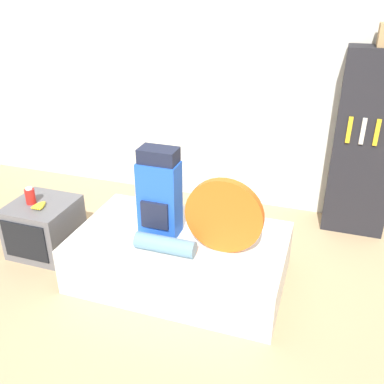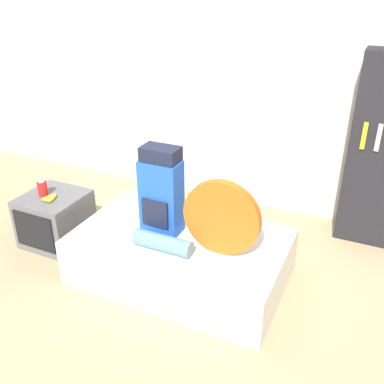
{
  "view_description": "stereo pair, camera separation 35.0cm",
  "coord_description": "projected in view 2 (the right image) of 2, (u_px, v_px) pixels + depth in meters",
  "views": [
    {
      "loc": [
        1.21,
        -2.52,
        2.46
      ],
      "look_at": [
        0.21,
        0.45,
        0.89
      ],
      "focal_mm": 40.0,
      "sensor_mm": 36.0,
      "label": 1
    },
    {
      "loc": [
        1.54,
        -2.39,
        2.46
      ],
      "look_at": [
        0.21,
        0.45,
        0.89
      ],
      "focal_mm": 40.0,
      "sensor_mm": 36.0,
      "label": 2
    }
  ],
  "objects": [
    {
      "name": "ground_plane",
      "position": [
        147.0,
        302.0,
        3.62
      ],
      "size": [
        16.0,
        16.0,
        0.0
      ],
      "primitive_type": "plane",
      "color": "tan"
    },
    {
      "name": "wall_back",
      "position": [
        238.0,
        95.0,
        4.76
      ],
      "size": [
        8.0,
        0.05,
        2.6
      ],
      "color": "silver",
      "rests_on": "ground_plane"
    },
    {
      "name": "bed",
      "position": [
        181.0,
        256.0,
        3.85
      ],
      "size": [
        1.84,
        1.12,
        0.44
      ],
      "color": "silver",
      "rests_on": "ground_plane"
    },
    {
      "name": "backpack",
      "position": [
        161.0,
        192.0,
        3.66
      ],
      "size": [
        0.35,
        0.24,
        0.79
      ],
      "color": "blue",
      "rests_on": "bed"
    },
    {
      "name": "tent_bag",
      "position": [
        222.0,
        218.0,
        3.39
      ],
      "size": [
        0.64,
        0.07,
        0.64
      ],
      "color": "#E05B19",
      "rests_on": "bed"
    },
    {
      "name": "sleeping_roll",
      "position": [
        163.0,
        243.0,
        3.52
      ],
      "size": [
        0.51,
        0.14,
        0.14
      ],
      "color": "#5B849E",
      "rests_on": "bed"
    },
    {
      "name": "television",
      "position": [
        55.0,
        219.0,
        4.36
      ],
      "size": [
        0.58,
        0.61,
        0.52
      ],
      "color": "#5B5B60",
      "rests_on": "ground_plane"
    },
    {
      "name": "canister",
      "position": [
        42.0,
        188.0,
        4.22
      ],
      "size": [
        0.09,
        0.09,
        0.17
      ],
      "color": "red",
      "rests_on": "television"
    },
    {
      "name": "banana_bunch",
      "position": [
        51.0,
        198.0,
        4.17
      ],
      "size": [
        0.13,
        0.16,
        0.04
      ],
      "color": "yellow",
      "rests_on": "television"
    },
    {
      "name": "bookshelf",
      "position": [
        383.0,
        153.0,
        4.12
      ],
      "size": [
        0.62,
        0.36,
        1.91
      ],
      "color": "black",
      "rests_on": "ground_plane"
    }
  ]
}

